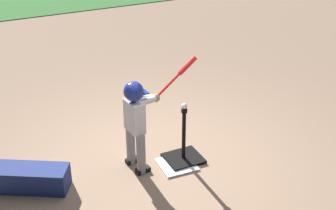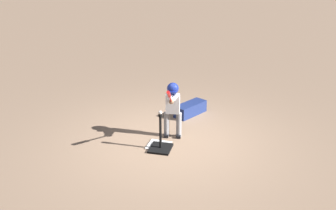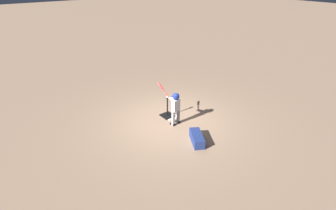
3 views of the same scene
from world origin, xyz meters
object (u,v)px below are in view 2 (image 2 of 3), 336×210
Objects in this scene: batting_tee at (161,145)px; baseball at (160,113)px; batter_child at (173,103)px; equipment_bag at (190,109)px.

baseball is (0.00, 0.00, 0.68)m from batting_tee.
batter_child is at bearing 169.55° from baseball.
batter_child is 1.57× the size of equipment_bag.
baseball is at bearing 0.00° from batting_tee.
baseball is at bearing -10.45° from batter_child.
baseball is (0.57, -0.11, 0.03)m from batter_child.
batter_child is 0.59m from baseball.
equipment_bag is (-1.86, 0.24, 0.04)m from batting_tee.
batter_child reaches higher than batting_tee.
batting_tee is 0.56× the size of batter_child.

